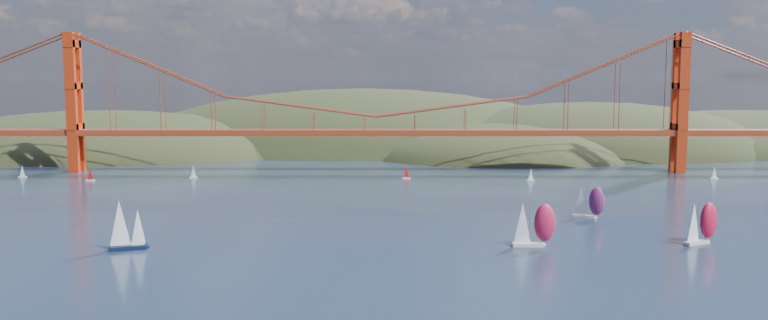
{
  "coord_description": "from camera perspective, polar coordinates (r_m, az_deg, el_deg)",
  "views": [
    {
      "loc": [
        3.44,
        -116.66,
        37.92
      ],
      "look_at": [
        2.98,
        90.0,
        14.72
      ],
      "focal_mm": 35.0,
      "sensor_mm": 36.0,
      "label": 1
    }
  ],
  "objects": [
    {
      "name": "racer_1",
      "position": [
        184.53,
        23.0,
        -4.39
      ],
      "size": [
        9.39,
        6.95,
        10.58
      ],
      "rotation": [
        0.0,
        0.0,
        0.47
      ],
      "color": "silver",
      "rests_on": "ground"
    },
    {
      "name": "distant_boat_1",
      "position": [
        311.82,
        -25.85,
        -0.78
      ],
      "size": [
        3.0,
        2.0,
        4.7
      ],
      "color": "silver",
      "rests_on": "ground"
    },
    {
      "name": "distant_boat_8",
      "position": [
        275.86,
        11.13,
        -1.11
      ],
      "size": [
        3.0,
        2.0,
        4.7
      ],
      "color": "silver",
      "rests_on": "ground"
    },
    {
      "name": "headlands",
      "position": [
        400.3,
        6.08,
        -0.86
      ],
      "size": [
        725.0,
        225.0,
        96.0
      ],
      "color": "black",
      "rests_on": "ground"
    },
    {
      "name": "distant_boat_2",
      "position": [
        292.0,
        -21.48,
        -1.03
      ],
      "size": [
        3.0,
        2.0,
        4.7
      ],
      "color": "silver",
      "rests_on": "ground"
    },
    {
      "name": "distant_boat_4",
      "position": [
        301.35,
        23.86,
        -0.91
      ],
      "size": [
        3.0,
        2.0,
        4.7
      ],
      "color": "silver",
      "rests_on": "ground"
    },
    {
      "name": "distant_boat_9",
      "position": [
        277.53,
        1.73,
        -0.95
      ],
      "size": [
        3.0,
        2.0,
        4.7
      ],
      "color": "silver",
      "rests_on": "ground"
    },
    {
      "name": "distant_boat_3",
      "position": [
        288.03,
        -14.32,
        -0.88
      ],
      "size": [
        3.0,
        2.0,
        4.7
      ],
      "color": "silver",
      "rests_on": "ground"
    },
    {
      "name": "sloop_navy",
      "position": [
        173.53,
        -19.11,
        -4.75
      ],
      "size": [
        8.33,
        5.88,
        12.29
      ],
      "rotation": [
        0.0,
        0.0,
        0.31
      ],
      "color": "black",
      "rests_on": "ground"
    },
    {
      "name": "racer_rwb",
      "position": [
        208.02,
        15.28,
        -3.05
      ],
      "size": [
        8.6,
        6.34,
        9.68
      ],
      "rotation": [
        0.0,
        0.0,
        -0.47
      ],
      "color": "silver",
      "rests_on": "ground"
    },
    {
      "name": "bridge",
      "position": [
        296.75,
        -0.88,
        5.31
      ],
      "size": [
        552.0,
        12.0,
        55.0
      ],
      "color": "maroon",
      "rests_on": "ground"
    },
    {
      "name": "ground",
      "position": [
        122.71,
        -1.52,
        -11.6
      ],
      "size": [
        1200.0,
        1200.0,
        0.0
      ],
      "primitive_type": "plane",
      "color": "black",
      "rests_on": "ground"
    },
    {
      "name": "racer_0",
      "position": [
        170.68,
        11.29,
        -4.78
      ],
      "size": [
        9.51,
        3.83,
        10.98
      ],
      "rotation": [
        0.0,
        0.0,
        -0.01
      ],
      "color": "silver",
      "rests_on": "ground"
    }
  ]
}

